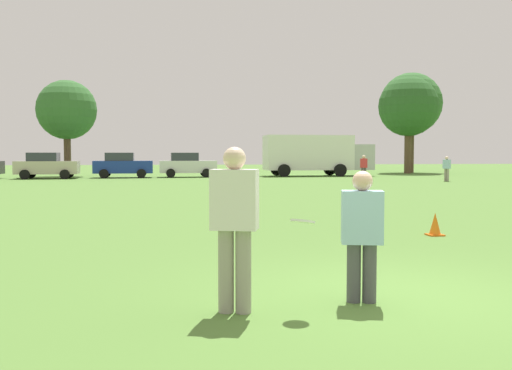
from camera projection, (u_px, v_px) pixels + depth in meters
ground_plane at (403, 295)px, 6.93m from camera, size 175.61×175.61×0.00m
player_thrower at (235, 220)px, 6.12m from camera, size 0.55×0.41×1.78m
player_defender at (362, 229)px, 6.56m from camera, size 0.52×0.37×1.52m
frisbee at (303, 221)px, 6.13m from camera, size 0.28×0.27×0.10m
traffic_cone at (435, 225)px, 12.00m from camera, size 0.32×0.32×0.48m
parked_car_mid_left at (46, 165)px, 39.94m from camera, size 4.23×2.27×1.82m
parked_car_center at (123, 165)px, 41.66m from camera, size 4.23×2.27×1.82m
parked_car_mid_right at (187, 165)px, 42.73m from camera, size 4.23×2.27×1.82m
box_truck at (316, 154)px, 45.02m from camera, size 8.54×3.10×3.18m
bystander_far_jogger at (364, 166)px, 36.98m from camera, size 0.51×0.38×1.65m
bystander_field_marshal at (447, 167)px, 36.00m from camera, size 0.44×0.50×1.58m
tree_west_maple at (67, 110)px, 44.00m from camera, size 4.55×4.55×7.39m
tree_center_elm at (408, 107)px, 50.77m from camera, size 5.28×5.28×8.59m
tree_east_birch at (411, 104)px, 52.85m from camera, size 5.67×5.67×9.21m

